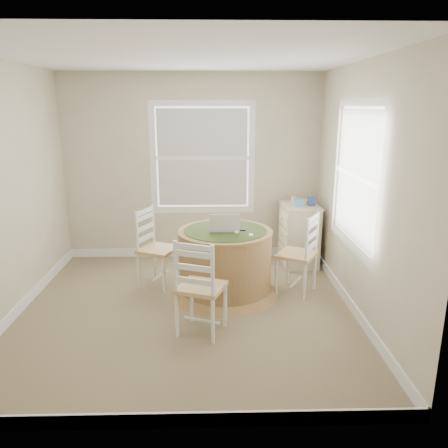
{
  "coord_description": "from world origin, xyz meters",
  "views": [
    {
      "loc": [
        0.29,
        -4.35,
        2.16
      ],
      "look_at": [
        0.42,
        0.45,
        0.85
      ],
      "focal_mm": 35.0,
      "sensor_mm": 36.0,
      "label": 1
    }
  ],
  "objects": [
    {
      "name": "cup_cream",
      "position": [
        1.4,
        1.55,
        0.9
      ],
      "size": [
        0.07,
        0.07,
        0.09
      ],
      "primitive_type": "cylinder",
      "color": "beige",
      "rests_on": "corner_chest"
    },
    {
      "name": "corner_chest",
      "position": [
        1.48,
        1.42,
        0.43
      ],
      "size": [
        0.53,
        0.67,
        0.86
      ],
      "rotation": [
        0.0,
        0.0,
        0.06
      ],
      "color": "beige",
      "rests_on": "ground"
    },
    {
      "name": "keys",
      "position": [
        0.63,
        0.42,
        0.78
      ],
      "size": [
        0.07,
        0.06,
        0.02
      ],
      "primitive_type": "cube",
      "rotation": [
        0.0,
        0.0,
        -0.15
      ],
      "color": "black",
      "rests_on": "round_table"
    },
    {
      "name": "tissue_box",
      "position": [
        1.43,
        1.28,
        0.91
      ],
      "size": [
        0.13,
        0.13,
        0.1
      ],
      "primitive_type": "cube",
      "rotation": [
        0.0,
        0.0,
        0.06
      ],
      "color": "#5891CB",
      "rests_on": "corner_chest"
    },
    {
      "name": "round_table",
      "position": [
        0.43,
        0.44,
        0.42
      ],
      "size": [
        1.27,
        1.27,
        0.78
      ],
      "rotation": [
        0.0,
        0.0,
        -0.15
      ],
      "color": "#9B6D45",
      "rests_on": "ground"
    },
    {
      "name": "laptop",
      "position": [
        0.42,
        0.42,
        0.81
      ],
      "size": [
        0.34,
        0.3,
        0.24
      ],
      "rotation": [
        0.0,
        0.0,
        3.15
      ],
      "color": "white",
      "rests_on": "round_table"
    },
    {
      "name": "phone",
      "position": [
        0.71,
        0.25,
        0.78
      ],
      "size": [
        0.06,
        0.1,
        0.02
      ],
      "primitive_type": "cube",
      "rotation": [
        0.0,
        0.0,
        -0.15
      ],
      "color": "#B7BABF",
      "rests_on": "round_table"
    },
    {
      "name": "room",
      "position": [
        0.17,
        0.16,
        1.3
      ],
      "size": [
        3.64,
        3.64,
        2.64
      ],
      "color": "#7B6D4E",
      "rests_on": "ground"
    },
    {
      "name": "box_blue",
      "position": [
        1.63,
        1.34,
        0.92
      ],
      "size": [
        0.08,
        0.08,
        0.12
      ],
      "primitive_type": "cube",
      "rotation": [
        0.0,
        0.0,
        0.06
      ],
      "color": "#3647A2",
      "rests_on": "corner_chest"
    },
    {
      "name": "chair_near",
      "position": [
        0.17,
        -0.46,
        0.47
      ],
      "size": [
        0.53,
        0.52,
        0.95
      ],
      "primitive_type": null,
      "rotation": [
        0.0,
        0.0,
        2.78
      ],
      "color": "white",
      "rests_on": "ground"
    },
    {
      "name": "box_yellow",
      "position": [
        1.56,
        1.45,
        0.89
      ],
      "size": [
        0.16,
        0.11,
        0.06
      ],
      "primitive_type": "cube",
      "rotation": [
        0.0,
        0.0,
        0.06
      ],
      "color": "#EFCC54",
      "rests_on": "corner_chest"
    },
    {
      "name": "chair_left",
      "position": [
        -0.37,
        0.69,
        0.47
      ],
      "size": [
        0.53,
        0.55,
        0.95
      ],
      "primitive_type": null,
      "rotation": [
        0.0,
        0.0,
        1.16
      ],
      "color": "white",
      "rests_on": "ground"
    },
    {
      "name": "mouse",
      "position": [
        0.55,
        0.34,
        0.79
      ],
      "size": [
        0.08,
        0.11,
        0.03
      ],
      "primitive_type": "ellipsoid",
      "rotation": [
        0.0,
        0.0,
        -0.15
      ],
      "color": "white",
      "rests_on": "round_table"
    },
    {
      "name": "chair_right",
      "position": [
        1.27,
        0.47,
        0.47
      ],
      "size": [
        0.56,
        0.56,
        0.95
      ],
      "primitive_type": null,
      "rotation": [
        0.0,
        0.0,
        -2.1
      ],
      "color": "white",
      "rests_on": "ground"
    }
  ]
}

